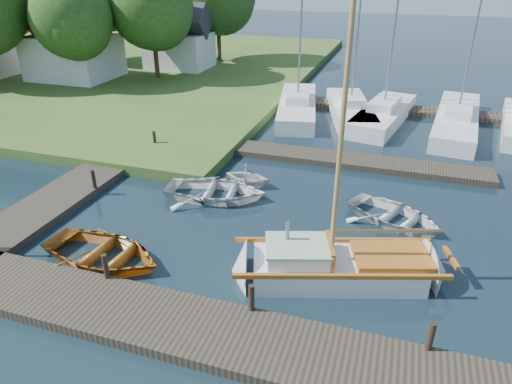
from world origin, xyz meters
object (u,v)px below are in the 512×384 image
(tender_c, at_px, (395,213))
(tree_3, at_px, (151,5))
(marina_boat_1, at_px, (350,108))
(tree_5, at_px, (1,3))
(house_c, at_px, (179,42))
(tree_2, at_px, (72,17))
(mooring_post_1, at_px, (106,266))
(tender_a, at_px, (215,189))
(marina_boat_3, at_px, (457,118))
(sailboat, at_px, (342,268))
(dinghy, at_px, (102,250))
(mooring_post_3, at_px, (431,336))
(mooring_post_4, at_px, (94,179))
(house_a, at_px, (72,45))
(marina_boat_0, at_px, (298,105))
(tender_b, at_px, (248,174))
(mooring_post_5, at_px, (154,139))
(marina_boat_2, at_px, (383,113))
(mooring_post_2, at_px, (251,298))

(tender_c, distance_m, tree_3, 25.72)
(marina_boat_1, bearing_deg, tree_5, 63.43)
(house_c, xyz_separation_m, tree_3, (0.00, -3.95, 3.23))
(marina_boat_1, xyz_separation_m, tree_2, (-19.61, 0.19, 4.68))
(mooring_post_1, height_order, tender_c, mooring_post_1)
(tender_a, bearing_deg, marina_boat_1, -24.01)
(marina_boat_3, bearing_deg, sailboat, 171.73)
(dinghy, relative_size, house_c, 0.79)
(tree_3, height_order, tree_5, tree_3)
(mooring_post_3, xyz_separation_m, mooring_post_4, (-13.00, 5.00, 0.00))
(mooring_post_1, bearing_deg, mooring_post_4, 128.66)
(tree_2, height_order, tree_5, tree_5)
(tree_2, bearing_deg, mooring_post_3, -38.44)
(house_a, height_order, tree_2, tree_2)
(tree_2, distance_m, tree_5, 13.42)
(marina_boat_0, bearing_deg, tender_a, 166.33)
(tender_b, bearing_deg, marina_boat_0, 6.89)
(mooring_post_5, relative_size, sailboat, 0.08)
(house_c, bearing_deg, tender_a, -60.30)
(house_a, bearing_deg, tender_a, -39.62)
(dinghy, height_order, tender_b, tender_b)
(marina_boat_0, bearing_deg, marina_boat_2, -102.84)
(mooring_post_4, distance_m, marina_boat_1, 16.32)
(house_a, xyz_separation_m, house_c, (6.00, 6.00, -0.38))
(house_a, xyz_separation_m, tree_3, (6.00, 2.05, 2.85))
(mooring_post_5, distance_m, tender_a, 6.15)
(mooring_post_5, bearing_deg, mooring_post_2, -49.64)
(tender_c, bearing_deg, marina_boat_2, 33.26)
(marina_boat_2, height_order, house_a, marina_boat_2)
(tender_c, height_order, marina_boat_3, marina_boat_3)
(marina_boat_2, xyz_separation_m, house_c, (-17.63, 8.56, 2.02))
(mooring_post_3, bearing_deg, sailboat, 134.06)
(tender_c, bearing_deg, tree_2, 88.41)
(dinghy, bearing_deg, tender_b, -15.56)
(marina_boat_3, bearing_deg, mooring_post_2, 167.87)
(tender_c, height_order, tree_2, tree_2)
(marina_boat_1, bearing_deg, tender_c, 179.37)
(mooring_post_3, xyz_separation_m, marina_boat_2, (-2.37, 18.44, -0.13))
(mooring_post_1, height_order, mooring_post_3, same)
(marina_boat_1, bearing_deg, dinghy, 147.38)
(marina_boat_2, height_order, house_c, marina_boat_2)
(sailboat, xyz_separation_m, marina_boat_0, (-5.19, 16.02, 0.23))
(house_c, distance_m, tree_3, 5.10)
(mooring_post_2, relative_size, marina_boat_1, 0.08)
(mooring_post_5, height_order, tree_5, tree_5)
(dinghy, bearing_deg, marina_boat_1, -11.23)
(sailboat, bearing_deg, mooring_post_3, -63.46)
(mooring_post_4, bearing_deg, mooring_post_3, -21.04)
(dinghy, xyz_separation_m, tree_2, (-14.11, 18.03, 4.82))
(house_c, height_order, tree_3, tree_3)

